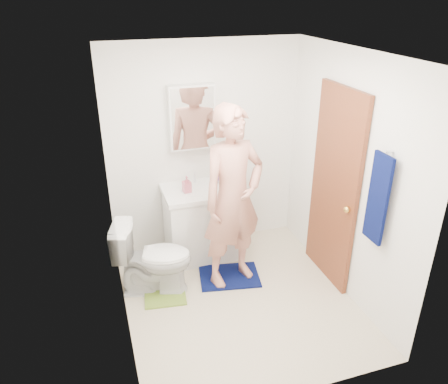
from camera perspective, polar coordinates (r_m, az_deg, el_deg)
The scene contains 22 objects.
floor at distance 4.56m, azimuth 1.88°, elevation -13.93°, with size 2.20×2.40×0.02m, color beige.
ceiling at distance 3.56m, azimuth 2.46°, elevation 17.79°, with size 2.20×2.40×0.02m, color white.
wall_back at distance 4.98m, azimuth -2.59°, elevation 5.64°, with size 2.20×0.02×2.40m, color white.
wall_front at distance 2.95m, azimuth 10.19°, elevation -9.74°, with size 2.20×0.02×2.40m, color white.
wall_left at distance 3.72m, azimuth -14.21°, elevation -2.33°, with size 0.02×2.40×2.40m, color white.
wall_right at distance 4.38m, azimuth 15.93°, elevation 1.83°, with size 0.02×2.40×2.40m, color white.
vanity_cabinet at distance 5.02m, azimuth -3.17°, elevation -4.27°, with size 0.75×0.55×0.80m, color white.
countertop at distance 4.82m, azimuth -3.29°, elevation 0.12°, with size 0.79×0.59×0.05m, color white.
sink_basin at distance 4.81m, azimuth -3.30°, elevation 0.28°, with size 0.40×0.40×0.03m, color white.
faucet at distance 4.94m, azimuth -3.85°, elevation 1.86°, with size 0.03×0.03×0.12m, color silver.
medicine_cabinet at distance 4.75m, azimuth -4.23°, elevation 9.71°, with size 0.50×0.12×0.70m, color white.
mirror_panel at distance 4.70m, azimuth -4.04°, elevation 9.52°, with size 0.46×0.01×0.66m, color white.
door at distance 4.54m, azimuth 14.19°, elevation 0.47°, with size 0.05×0.80×2.05m, color brown.
door_knob at distance 4.32m, azimuth 15.79°, elevation -2.21°, with size 0.07×0.07×0.07m, color gold.
towel at distance 3.90m, azimuth 19.47°, elevation -0.85°, with size 0.03×0.24×0.80m, color #071045.
towel_hook at distance 3.77m, azimuth 20.88°, elevation 4.97°, with size 0.02×0.02×0.06m, color silver.
toilet at distance 4.51m, azimuth -9.22°, elevation -8.46°, with size 0.44×0.77×0.78m, color white.
bath_mat at distance 4.84m, azimuth 0.70°, elevation -10.95°, with size 0.64×0.45×0.02m, color #071045.
green_rug at distance 4.62m, azimuth -7.69°, elevation -13.29°, with size 0.41×0.35×0.02m, color olive.
soap_dispenser at distance 4.71m, azimuth -4.89°, elevation 1.00°, with size 0.08×0.09×0.19m, color #CD6075.
toothbrush_cup at distance 4.94m, azimuth -0.21°, elevation 1.74°, with size 0.12×0.12×0.09m, color #793C84.
man at distance 4.32m, azimuth 1.19°, elevation -0.86°, with size 0.69×0.45×1.89m, color tan.
Camera 1 is at (-1.22, -3.31, 2.88)m, focal length 35.00 mm.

